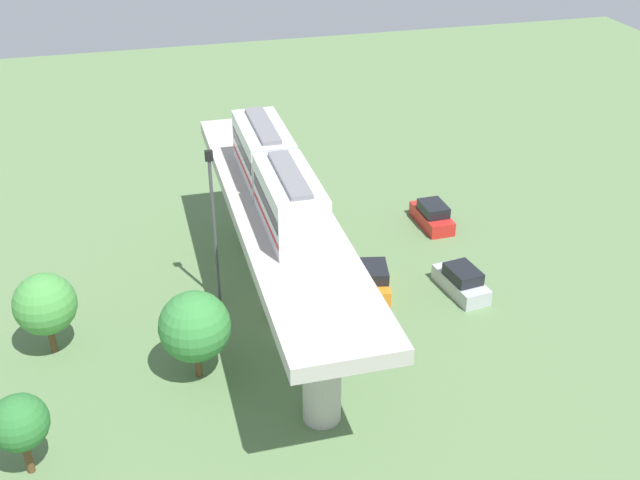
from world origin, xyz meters
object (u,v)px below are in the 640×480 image
Objects in this scene: tree_mid_lot at (45,304)px; tree_far_corner at (195,327)px; parked_car_red at (432,216)px; parked_car_silver at (461,282)px; tree_near_viaduct at (20,423)px; parked_car_orange at (373,279)px; train at (276,175)px; signal_post at (214,222)px.

tree_mid_lot is 8.62m from tree_far_corner.
tree_far_corner is (18.37, 12.64, 2.45)m from parked_car_red.
tree_near_viaduct reaches higher than parked_car_silver.
parked_car_orange is 0.88× the size of tree_far_corner.
train is 3.02× the size of parked_car_orange.
parked_car_red is at bearing -122.04° from parked_car_orange.
train is 13.97m from parked_car_silver.
parked_car_silver is at bearing 174.46° from parked_car_orange.
tree_far_corner reaches higher than parked_car_red.
tree_near_viaduct reaches higher than parked_car_orange.
parked_car_orange is 1.02× the size of parked_car_silver.
tree_far_corner is at bearing 72.87° from signal_post.
tree_mid_lot is (19.14, 1.46, 2.42)m from parked_car_orange.
train is at bearing -176.13° from tree_mid_lot.
tree_mid_lot is 10.30m from signal_post.
signal_post is (3.40, -1.81, -3.38)m from train.
tree_far_corner reaches higher than tree_near_viaduct.
parked_car_silver is 1.04× the size of parked_car_red.
parked_car_red is (-12.86, -7.61, -8.13)m from train.
signal_post reaches higher than parked_car_silver.
signal_post reaches higher than parked_car_red.
parked_car_silver and parked_car_red have the same top height.
tree_far_corner is (-7.55, 4.15, 0.03)m from tree_mid_lot.
tree_far_corner is 7.52m from signal_post.
signal_post is (9.48, -1.23, 4.75)m from parked_car_orange.
tree_far_corner is (5.51, 5.03, -5.68)m from train.
train is 17.01m from parked_car_red.
parked_car_silver is at bearing -166.73° from tree_far_corner.
train is 18.01m from tree_near_viaduct.
tree_mid_lot is (-0.75, -9.02, 0.24)m from tree_near_viaduct.
parked_car_silver is at bearing 168.92° from signal_post.
parked_car_orange is 1.05× the size of parked_car_red.
tree_near_viaduct reaches higher than parked_car_red.
signal_post is at bearing -164.40° from tree_mid_lot.
signal_post is at bearing -131.62° from tree_near_viaduct.
train is 10.17m from parked_car_orange.
tree_far_corner is at bearing 151.21° from tree_mid_lot.
signal_post reaches higher than parked_car_orange.
parked_car_silver is 0.87× the size of tree_far_corner.
parked_car_red is at bearing -146.71° from tree_near_viaduct.
tree_far_corner is at bearing 5.37° from parked_car_silver.
signal_post is (-9.66, -2.70, 2.33)m from tree_mid_lot.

